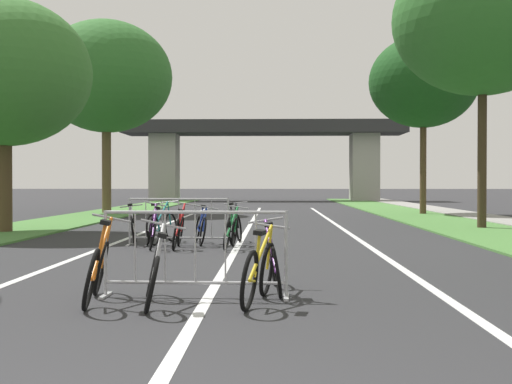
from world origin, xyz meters
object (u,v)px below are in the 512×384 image
Objects in this scene: tree_right_cypress_far at (423,82)px; bicycle_purple_0 at (273,263)px; tree_left_oak_near at (106,77)px; crowd_barrier_second at (178,222)px; tree_left_maple_mid at (3,73)px; bicycle_teal_4 at (162,227)px; bicycle_red_2 at (179,231)px; bicycle_blue_9 at (201,228)px; crowd_barrier_nearest at (195,255)px; tree_right_oak_mid at (483,19)px; bicycle_orange_7 at (97,270)px; bicycle_purple_10 at (152,231)px; bicycle_yellow_5 at (259,272)px; bicycle_silver_8 at (153,274)px; bicycle_green_6 at (231,232)px; bicycle_black_1 at (235,228)px; bicycle_white_3 at (133,228)px.

tree_right_cypress_far is 21.94m from bicycle_purple_0.
tree_left_oak_near is 16.94m from crowd_barrier_second.
tree_left_maple_mid reaches higher than bicycle_teal_4.
bicycle_blue_9 is at bearing 66.93° from bicycle_red_2.
bicycle_purple_0 is at bearing 25.17° from crowd_barrier_nearest.
bicycle_blue_9 is at bearing -147.40° from tree_right_oak_mid.
bicycle_orange_7 is 1.01× the size of bicycle_purple_10.
tree_left_maple_mid is at bearing 123.19° from crowd_barrier_nearest.
tree_right_oak_mid reaches higher than tree_right_cypress_far.
bicycle_purple_10 reaches higher than bicycle_yellow_5.
bicycle_silver_8 is (-1.19, -0.13, -0.01)m from bicycle_yellow_5.
tree_left_oak_near is 17.49m from bicycle_red_2.
tree_right_oak_mid is 15.92m from bicycle_orange_7.
bicycle_teal_4 is at bearing 153.11° from bicycle_green_6.
tree_right_cypress_far reaches higher than bicycle_purple_10.
bicycle_silver_8 is at bearing -87.68° from bicycle_black_1.
bicycle_purple_10 reaches higher than bicycle_purple_0.
bicycle_white_3 is (-1.08, 0.41, -0.15)m from crowd_barrier_second.
bicycle_purple_10 is at bearing 86.23° from bicycle_orange_7.
tree_left_oak_near is 23.04m from bicycle_purple_0.
bicycle_silver_8 is (6.21, -21.94, -5.81)m from tree_left_oak_near.
bicycle_purple_10 is (-2.42, 6.29, -0.01)m from bicycle_yellow_5.
tree_right_cypress_far is at bearing 68.66° from bicycle_green_6.
bicycle_white_3 is at bearing -36.09° from tree_left_maple_mid.
bicycle_orange_7 is (1.15, -7.22, 0.01)m from bicycle_white_3.
bicycle_teal_4 is 7.68m from bicycle_yellow_5.
crowd_barrier_second is 1.41× the size of bicycle_silver_8.
tree_right_cypress_far is 4.70× the size of bicycle_green_6.
bicycle_white_3 is (-2.23, 6.82, -0.15)m from crowd_barrier_nearest.
tree_right_oak_mid is at bearing 58.86° from crowd_barrier_nearest.
bicycle_black_1 is (0.06, 6.92, -0.16)m from crowd_barrier_nearest.
tree_left_oak_near is at bearing -81.08° from bicycle_blue_9.
tree_right_cypress_far is at bearing 37.75° from tree_left_maple_mid.
tree_right_cypress_far is 22.76m from bicycle_yellow_5.
tree_right_oak_mid is 11.77m from bicycle_red_2.
bicycle_blue_9 is at bearing -10.46° from bicycle_white_3.
bicycle_black_1 is 7.42m from bicycle_orange_7.
crowd_barrier_second is 1.39× the size of bicycle_purple_0.
tree_left_oak_near is at bearing 118.39° from bicycle_green_6.
crowd_barrier_second is (-8.32, -5.46, -5.75)m from tree_right_oak_mid.
bicycle_red_2 is at bearing -16.94° from bicycle_purple_10.
bicycle_blue_9 is (5.92, -14.59, -5.80)m from tree_left_oak_near.
bicycle_red_2 is 0.99× the size of bicycle_purple_10.
bicycle_green_6 is at bearing 107.34° from bicycle_yellow_5.
bicycle_purple_0 is 6.54m from bicycle_black_1.
tree_left_maple_mid is at bearing 161.80° from bicycle_teal_4.
bicycle_silver_8 is (-0.46, -6.41, -0.00)m from bicycle_green_6.
bicycle_orange_7 is at bearing -75.74° from tree_left_oak_near.
bicycle_green_6 is at bearing -66.76° from tree_left_oak_near.
bicycle_red_2 is 0.98× the size of bicycle_orange_7.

